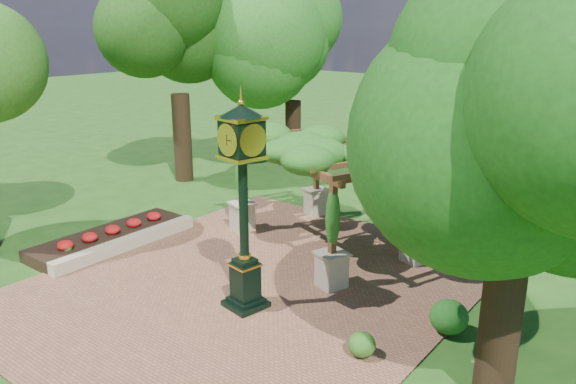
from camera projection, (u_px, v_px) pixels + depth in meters
The scene contains 14 objects.
ground at pixel (227, 299), 13.95m from camera, with size 120.00×120.00×0.00m, color #1E4714.
brick_plaza at pixel (253, 285), 14.70m from camera, with size 10.00×12.00×0.04m, color brown.
border_wall at pixel (128, 243), 16.96m from camera, with size 0.35×5.00×0.40m, color #C6B793.
flower_bed at pixel (110, 237), 17.50m from camera, with size 1.50×5.00×0.36m, color red.
pedestal_clock at pixel (243, 190), 12.70m from camera, with size 1.14×1.14×4.97m.
pergola at pixel (324, 152), 16.49m from camera, with size 6.61×5.31×3.61m.
sundial at pixel (419, 196), 20.98m from camera, with size 0.63×0.63×0.89m.
shrub_front at pixel (362, 345), 11.44m from camera, with size 0.58×0.58×0.52m, color #295919.
shrub_mid at pixel (449, 317), 12.28m from camera, with size 0.85×0.85×0.76m, color #1C5518.
shrub_back at pixel (437, 244), 16.37m from camera, with size 0.79×0.79×0.72m, color #24641C.
tree_west_near at pixel (176, 22), 22.71m from camera, with size 4.55×4.55×9.69m.
tree_west_far at pixel (293, 45), 25.01m from camera, with size 4.89×4.89×8.23m.
tree_north at pixel (536, 51), 20.60m from camera, with size 3.93×3.93×8.23m.
tree_east_near at pixel (531, 71), 8.59m from camera, with size 4.27×4.27×8.58m.
Camera 1 is at (8.91, -9.02, 6.58)m, focal length 35.00 mm.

